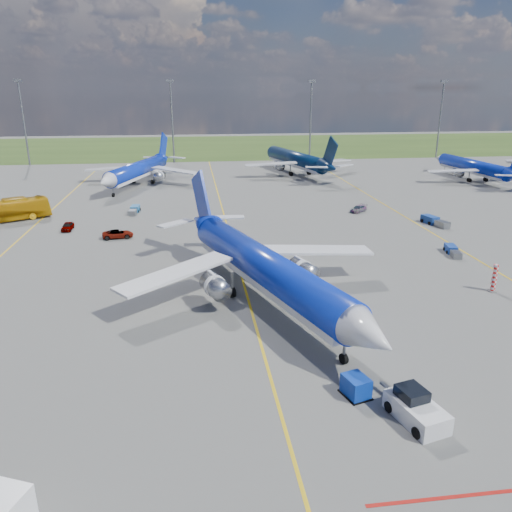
{
  "coord_description": "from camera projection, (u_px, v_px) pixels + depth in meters",
  "views": [
    {
      "loc": [
        -5.22,
        -37.34,
        20.52
      ],
      "look_at": [
        1.06,
        11.08,
        4.0
      ],
      "focal_mm": 35.0,
      "sensor_mm": 36.0,
      "label": 1
    }
  ],
  "objects": [
    {
      "name": "ground",
      "position": [
        260.0,
        343.0,
        42.29
      ],
      "size": [
        400.0,
        400.0,
        0.0
      ],
      "primitive_type": "plane",
      "color": "#595956",
      "rests_on": "ground"
    },
    {
      "name": "grass_strip",
      "position": [
        205.0,
        146.0,
        183.2
      ],
      "size": [
        400.0,
        80.0,
        0.01
      ],
      "primitive_type": "cube",
      "color": "#2D4719",
      "rests_on": "ground"
    },
    {
      "name": "taxiway_lines",
      "position": [
        234.0,
        245.0,
        68.34
      ],
      "size": [
        60.25,
        160.0,
        0.02
      ],
      "color": "gold",
      "rests_on": "ground"
    },
    {
      "name": "floodlight_masts",
      "position": [
        243.0,
        117.0,
        142.82
      ],
      "size": [
        202.2,
        0.5,
        22.7
      ],
      "color": "slate",
      "rests_on": "ground"
    },
    {
      "name": "warning_post",
      "position": [
        494.0,
        278.0,
        52.5
      ],
      "size": [
        0.5,
        0.5,
        3.0
      ],
      "primitive_type": "cylinder",
      "color": "red",
      "rests_on": "ground"
    },
    {
      "name": "bg_jet_nnw",
      "position": [
        139.0,
        185.0,
        110.21
      ],
      "size": [
        38.89,
        44.66,
        9.86
      ],
      "primitive_type": null,
      "rotation": [
        0.0,
        0.0,
        -0.31
      ],
      "color": "#0C26AB",
      "rests_on": "ground"
    },
    {
      "name": "bg_jet_n",
      "position": [
        295.0,
        174.0,
        125.38
      ],
      "size": [
        38.94,
        45.86,
        10.41
      ],
      "primitive_type": null,
      "rotation": [
        0.0,
        0.0,
        3.38
      ],
      "color": "#071E40",
      "rests_on": "ground"
    },
    {
      "name": "bg_jet_ne",
      "position": [
        471.0,
        180.0,
        116.69
      ],
      "size": [
        28.64,
        36.15,
        8.97
      ],
      "primitive_type": null,
      "rotation": [
        0.0,
        0.0,
        3.22
      ],
      "color": "#0C26AB",
      "rests_on": "ground"
    },
    {
      "name": "main_airliner",
      "position": [
        264.0,
        301.0,
        50.49
      ],
      "size": [
        42.24,
        48.17,
        10.56
      ],
      "primitive_type": null,
      "rotation": [
        0.0,
        0.0,
        0.33
      ],
      "color": "#0C26AB",
      "rests_on": "ground"
    },
    {
      "name": "pushback_tug",
      "position": [
        415.0,
        408.0,
        32.27
      ],
      "size": [
        3.21,
        6.09,
        2.02
      ],
      "rotation": [
        0.0,
        0.0,
        0.25
      ],
      "color": "silver",
      "rests_on": "ground"
    },
    {
      "name": "uld_container",
      "position": [
        356.0,
        386.0,
        34.81
      ],
      "size": [
        1.95,
        2.19,
        1.47
      ],
      "primitive_type": "cube",
      "rotation": [
        0.0,
        0.0,
        0.3
      ],
      "color": "#0C33AB",
      "rests_on": "ground"
    },
    {
      "name": "apron_bus",
      "position": [
        8.0,
        210.0,
        80.3
      ],
      "size": [
        12.74,
        8.6,
        3.57
      ],
      "primitive_type": "imported",
      "rotation": [
        0.0,
        0.0,
        2.05
      ],
      "color": "#C1870B",
      "rests_on": "ground"
    },
    {
      "name": "service_car_a",
      "position": [
        68.0,
        226.0,
        75.45
      ],
      "size": [
        1.44,
        3.54,
        1.2
      ],
      "primitive_type": "imported",
      "rotation": [
        0.0,
        0.0,
        -0.01
      ],
      "color": "#999999",
      "rests_on": "ground"
    },
    {
      "name": "service_car_b",
      "position": [
        118.0,
        234.0,
        71.53
      ],
      "size": [
        4.58,
        2.61,
        1.2
      ],
      "primitive_type": "imported",
      "rotation": [
        0.0,
        0.0,
        1.72
      ],
      "color": "#999999",
      "rests_on": "ground"
    },
    {
      "name": "service_car_c",
      "position": [
        358.0,
        209.0,
        86.6
      ],
      "size": [
        3.94,
        3.76,
        1.13
      ],
      "primitive_type": "imported",
      "rotation": [
        0.0,
        0.0,
        -0.84
      ],
      "color": "#999999",
      "rests_on": "ground"
    },
    {
      "name": "baggage_tug_w",
      "position": [
        453.0,
        251.0,
        64.65
      ],
      "size": [
        1.98,
        4.42,
        0.96
      ],
      "rotation": [
        0.0,
        0.0,
        -0.2
      ],
      "color": "navy",
      "rests_on": "ground"
    },
    {
      "name": "baggage_tug_c",
      "position": [
        134.0,
        210.0,
        86.03
      ],
      "size": [
        1.6,
        4.73,
        1.04
      ],
      "rotation": [
        0.0,
        0.0,
        -0.08
      ],
      "color": "#195B97",
      "rests_on": "ground"
    },
    {
      "name": "baggage_tug_e",
      "position": [
        434.0,
        221.0,
        78.51
      ],
      "size": [
        2.7,
        5.51,
        1.2
      ],
      "rotation": [
        0.0,
        0.0,
        0.25
      ],
      "color": "navy",
      "rests_on": "ground"
    }
  ]
}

